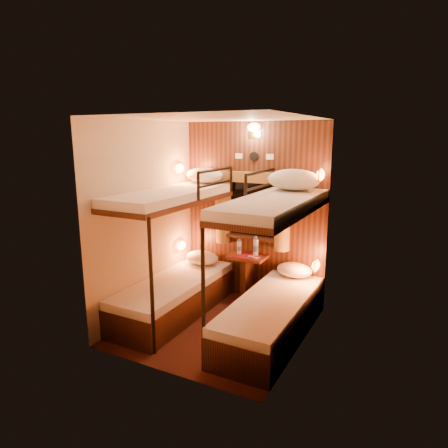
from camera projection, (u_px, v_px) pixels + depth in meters
The scene contains 22 objects.
floor at pixel (218, 326), 4.74m from camera, with size 2.10×2.10×0.00m, color #39110F.
ceiling at pixel (217, 118), 4.22m from camera, with size 2.10×2.10×0.00m, color silver.
wall_back at pixel (254, 212), 5.39m from camera, with size 2.40×2.40×0.00m, color #C6B293.
wall_front at pixel (161, 252), 3.57m from camera, with size 2.40×2.40×0.00m, color #C6B293.
wall_left at pixel (146, 220), 4.93m from camera, with size 2.40×2.40×0.00m, color #C6B293.
wall_right at pixel (304, 239), 4.03m from camera, with size 2.40×2.40×0.00m, color #C6B293.
back_panel at pixel (254, 213), 5.37m from camera, with size 2.00×0.03×2.40m, color black.
bunk_left at pixel (174, 272), 4.97m from camera, with size 0.72×1.90×1.82m.
bunk_right at pixel (272, 290), 4.38m from camera, with size 0.72×1.90×1.82m.
window at pixel (253, 214), 5.35m from camera, with size 1.00×0.12×0.79m.
curtains at pixel (252, 209), 5.30m from camera, with size 1.10×0.22×1.00m.
back_fixtures at pixel (254, 133), 5.11m from camera, with size 0.54×0.09×0.48m.
reading_lamps at pixel (243, 214), 5.07m from camera, with size 2.00×0.20×1.25m.
table at pixel (247, 272), 5.38m from camera, with size 0.50×0.34×0.66m.
bottle_left at pixel (239, 248), 5.38m from camera, with size 0.06×0.06×0.21m.
bottle_right at pixel (256, 247), 5.30m from camera, with size 0.08×0.08×0.26m.
sachet_a at pixel (256, 258), 5.22m from camera, with size 0.08×0.06×0.01m, color silver.
sachet_b at pixel (251, 256), 5.28m from camera, with size 0.07×0.05×0.01m, color silver.
pillow_lower_left at pixel (202, 258), 5.57m from camera, with size 0.48×0.34×0.19m, color silver.
pillow_lower_right at pixel (294, 270), 5.07m from camera, with size 0.46×0.33×0.18m, color silver.
pillow_upper_left at pixel (204, 175), 5.39m from camera, with size 0.53×0.38×0.21m, color silver.
pillow_upper_right at pixel (294, 180), 4.67m from camera, with size 0.63×0.45×0.25m, color silver.
Camera 1 is at (2.08, -3.83, 2.22)m, focal length 32.00 mm.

